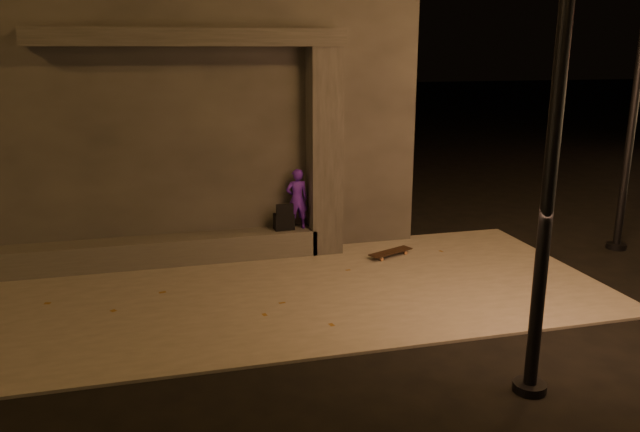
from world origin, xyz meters
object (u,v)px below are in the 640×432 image
object	(u,v)px
column	(324,153)
street_lamp_0	(565,24)
skateboarder	(297,199)
skateboard	(391,252)
backpack	(284,220)

from	to	relation	value
column	street_lamp_0	size ratio (longest dim) A/B	0.54
column	street_lamp_0	world-z (taller)	street_lamp_0
column	skateboarder	bearing A→B (deg)	180.00
skateboarder	skateboard	world-z (taller)	skateboarder
skateboarder	street_lamp_0	distance (m)	6.07
backpack	street_lamp_0	size ratio (longest dim) A/B	0.07
street_lamp_0	column	bearing A→B (deg)	99.99
skateboarder	skateboard	distance (m)	1.91
backpack	skateboard	world-z (taller)	backpack
backpack	street_lamp_0	world-z (taller)	street_lamp_0
skateboard	street_lamp_0	distance (m)	5.87
column	backpack	world-z (taller)	column
backpack	column	bearing A→B (deg)	-2.81
skateboarder	backpack	distance (m)	0.45
backpack	skateboard	xyz separation A→B (m)	(1.79, -0.65, -0.54)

